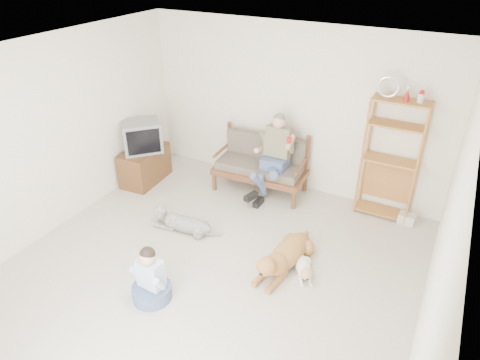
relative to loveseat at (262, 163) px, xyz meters
The scene contains 16 objects.
floor 2.43m from the loveseat, 82.46° to the right, with size 5.50×5.50×0.00m, color silver.
ceiling 3.25m from the loveseat, 82.46° to the right, with size 5.50×5.50×0.00m, color silver.
wall_back 1.00m from the loveseat, 51.23° to the left, with size 5.00×5.00×0.00m, color silver.
wall_left 3.33m from the loveseat, 132.82° to the right, with size 5.50×5.50×0.00m, color silver.
wall_right 3.77m from the loveseat, 40.01° to the right, with size 5.50×5.50×0.00m, color silver.
loveseat is the anchor object (origin of this frame).
man 0.38m from the loveseat, 41.31° to the right, with size 0.54×0.77×1.24m.
etagere 2.03m from the loveseat, ahead, with size 0.82×0.36×2.15m.
book_stack 2.41m from the loveseat, ahead, with size 0.24×0.17×0.15m, color white.
tv_stand 2.05m from the loveseat, 159.86° to the right, with size 0.56×0.93×0.60m.
crt_tv 2.05m from the loveseat, 159.10° to the right, with size 0.79×0.79×0.52m.
wall_outlet 1.03m from the loveseat, 158.26° to the left, with size 0.12×0.02×0.08m, color silver.
golden_retriever 2.04m from the loveseat, 56.33° to the right, with size 0.47×1.40×0.42m.
shaggy_dog 1.75m from the loveseat, 107.85° to the right, with size 1.12×0.36×0.33m.
terrier 2.25m from the loveseat, 50.26° to the right, with size 0.39×0.58×0.24m.
child 2.92m from the loveseat, 90.84° to the right, with size 0.47×0.47×0.74m.
Camera 1 is at (2.33, -3.36, 3.75)m, focal length 32.00 mm.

